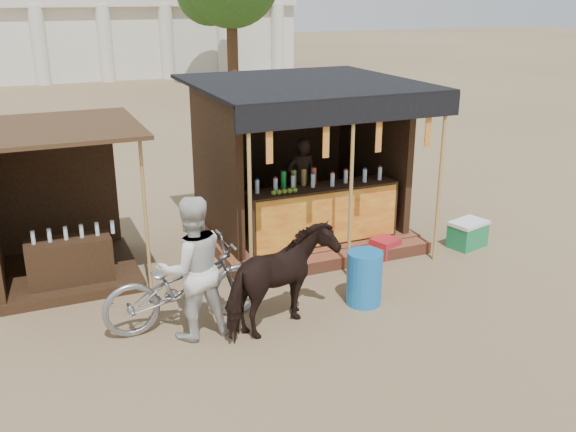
{
  "coord_description": "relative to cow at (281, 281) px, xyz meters",
  "views": [
    {
      "loc": [
        -3.46,
        -6.47,
        4.18
      ],
      "look_at": [
        0.0,
        1.6,
        1.1
      ],
      "focal_mm": 40.0,
      "sensor_mm": 36.0,
      "label": 1
    }
  ],
  "objects": [
    {
      "name": "ground",
      "position": [
        0.6,
        -0.42,
        -0.68
      ],
      "size": [
        120.0,
        120.0,
        0.0
      ],
      "primitive_type": "plane",
      "color": "#846B4C",
      "rests_on": "ground"
    },
    {
      "name": "main_stall",
      "position": [
        1.6,
        2.93,
        0.35
      ],
      "size": [
        3.6,
        3.61,
        2.78
      ],
      "color": "brown",
      "rests_on": "ground"
    },
    {
      "name": "secondary_stall",
      "position": [
        -2.57,
        2.81,
        0.17
      ],
      "size": [
        2.4,
        2.4,
        2.38
      ],
      "color": "#342312",
      "rests_on": "ground"
    },
    {
      "name": "cow",
      "position": [
        0.0,
        0.0,
        0.0
      ],
      "size": [
        1.76,
        1.32,
        1.35
      ],
      "primitive_type": "imported",
      "rotation": [
        0.0,
        0.0,
        1.99
      ],
      "color": "black",
      "rests_on": "ground"
    },
    {
      "name": "motorbike",
      "position": [
        -1.11,
        0.6,
        -0.11
      ],
      "size": [
        2.19,
        0.83,
        1.14
      ],
      "primitive_type": "imported",
      "rotation": [
        0.0,
        0.0,
        1.6
      ],
      "color": "gray",
      "rests_on": "ground"
    },
    {
      "name": "bystander",
      "position": [
        -1.08,
        0.29,
        0.26
      ],
      "size": [
        0.96,
        0.78,
        1.87
      ],
      "primitive_type": "imported",
      "rotation": [
        0.0,
        0.0,
        3.22
      ],
      "color": "silver",
      "rests_on": "ground"
    },
    {
      "name": "blue_barrel",
      "position": [
        1.35,
        0.21,
        -0.29
      ],
      "size": [
        0.65,
        0.65,
        0.77
      ],
      "primitive_type": "cylinder",
      "rotation": [
        0.0,
        0.0,
        0.38
      ],
      "color": "#186CBA",
      "rests_on": "ground"
    },
    {
      "name": "red_crate",
      "position": [
        2.53,
        1.58,
        -0.53
      ],
      "size": [
        0.5,
        0.48,
        0.3
      ],
      "primitive_type": "cube",
      "rotation": [
        0.0,
        0.0,
        0.32
      ],
      "color": "#A91C28",
      "rests_on": "ground"
    },
    {
      "name": "cooler",
      "position": [
        4.06,
        1.38,
        -0.44
      ],
      "size": [
        0.73,
        0.59,
        0.46
      ],
      "color": "#1C8048",
      "rests_on": "ground"
    }
  ]
}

